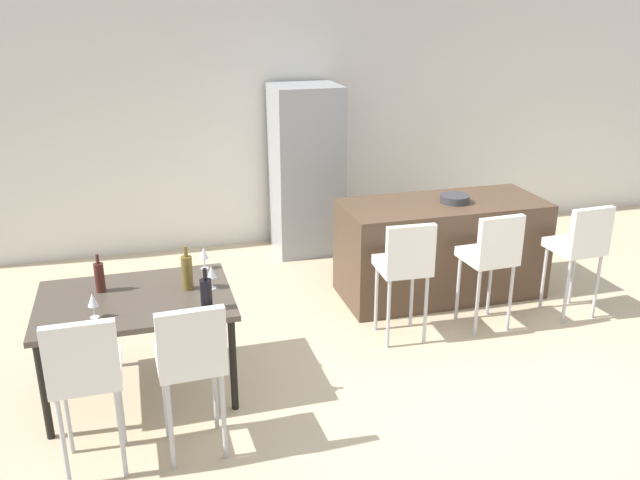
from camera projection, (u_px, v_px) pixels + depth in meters
name	position (u px, v px, depth m)	size (l,w,h in m)	color
ground_plane	(441.00, 348.00, 5.50)	(10.00, 10.00, 0.00)	#C6B28E
back_wall	(336.00, 113.00, 7.69)	(10.00, 0.12, 2.90)	silver
kitchen_island	(441.00, 248.00, 6.37)	(1.90, 0.81, 0.92)	#4C3828
bar_chair_left	(405.00, 263.00, 5.40)	(0.42, 0.42, 1.05)	white
bar_chair_middle	(492.00, 253.00, 5.60)	(0.42, 0.42, 1.05)	white
bar_chair_right	(580.00, 243.00, 5.82)	(0.42, 0.42, 1.05)	white
dining_table	(136.00, 306.00, 4.70)	(1.34, 0.97, 0.74)	#4C4238
dining_chair_near	(85.00, 371.00, 3.85)	(0.40, 0.40, 1.05)	white
dining_chair_far	(191.00, 356.00, 4.00)	(0.42, 0.42, 1.05)	white
wine_bottle_corner	(206.00, 294.00, 4.47)	(0.08, 0.08, 0.30)	black
wine_bottle_far	(100.00, 277.00, 4.74)	(0.07, 0.07, 0.28)	#471E19
wine_bottle_near	(187.00, 272.00, 4.77)	(0.08, 0.08, 0.33)	brown
wine_glass_left	(204.00, 253.00, 5.13)	(0.07, 0.07, 0.17)	silver
wine_glass_middle	(93.00, 300.00, 4.35)	(0.07, 0.07, 0.17)	silver
wine_glass_right	(211.00, 272.00, 4.78)	(0.07, 0.07, 0.17)	silver
refrigerator	(306.00, 170.00, 7.36)	(0.72, 0.68, 1.84)	#939699
fruit_bowl	(455.00, 199.00, 6.19)	(0.27, 0.27, 0.07)	#333338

